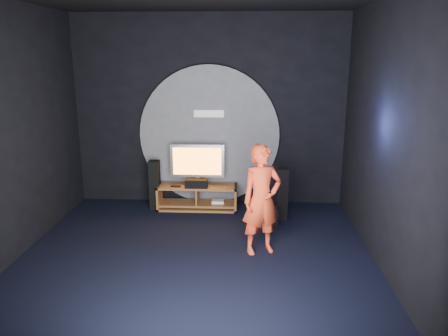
{
  "coord_description": "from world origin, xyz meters",
  "views": [
    {
      "loc": [
        0.7,
        -5.54,
        2.79
      ],
      "look_at": [
        0.35,
        1.05,
        1.05
      ],
      "focal_mm": 35.0,
      "sensor_mm": 36.0,
      "label": 1
    }
  ],
  "objects_px": {
    "subwoofer": "(270,215)",
    "tower_speaker_left": "(155,185)",
    "media_console": "(198,199)",
    "tv": "(197,163)",
    "player": "(262,200)",
    "tower_speaker_right": "(282,194)"
  },
  "relations": [
    {
      "from": "media_console",
      "to": "subwoofer",
      "type": "xyz_separation_m",
      "value": [
        1.3,
        -0.65,
        -0.05
      ]
    },
    {
      "from": "media_console",
      "to": "tower_speaker_left",
      "type": "relative_size",
      "value": 1.6
    },
    {
      "from": "tower_speaker_right",
      "to": "subwoofer",
      "type": "xyz_separation_m",
      "value": [
        -0.21,
        -0.23,
        -0.31
      ]
    },
    {
      "from": "tower_speaker_left",
      "to": "player",
      "type": "relative_size",
      "value": 0.57
    },
    {
      "from": "tv",
      "to": "tower_speaker_left",
      "type": "relative_size",
      "value": 1.08
    },
    {
      "from": "subwoofer",
      "to": "player",
      "type": "relative_size",
      "value": 0.18
    },
    {
      "from": "tv",
      "to": "player",
      "type": "relative_size",
      "value": 0.62
    },
    {
      "from": "tv",
      "to": "tower_speaker_right",
      "type": "relative_size",
      "value": 1.08
    },
    {
      "from": "subwoofer",
      "to": "tower_speaker_left",
      "type": "bearing_deg",
      "value": 163.26
    },
    {
      "from": "media_console",
      "to": "tv",
      "type": "xyz_separation_m",
      "value": [
        -0.01,
        0.07,
        0.66
      ]
    },
    {
      "from": "media_console",
      "to": "tower_speaker_left",
      "type": "distance_m",
      "value": 0.83
    },
    {
      "from": "tower_speaker_left",
      "to": "tower_speaker_right",
      "type": "xyz_separation_m",
      "value": [
        2.3,
        -0.4,
        0.0
      ]
    },
    {
      "from": "subwoofer",
      "to": "media_console",
      "type": "bearing_deg",
      "value": 153.49
    },
    {
      "from": "media_console",
      "to": "tv",
      "type": "bearing_deg",
      "value": 95.84
    },
    {
      "from": "tower_speaker_left",
      "to": "subwoofer",
      "type": "xyz_separation_m",
      "value": [
        2.08,
        -0.63,
        -0.31
      ]
    },
    {
      "from": "media_console",
      "to": "player",
      "type": "height_order",
      "value": "player"
    },
    {
      "from": "tv",
      "to": "subwoofer",
      "type": "relative_size",
      "value": 3.38
    },
    {
      "from": "media_console",
      "to": "subwoofer",
      "type": "bearing_deg",
      "value": -26.51
    },
    {
      "from": "tower_speaker_left",
      "to": "tower_speaker_right",
      "type": "height_order",
      "value": "same"
    },
    {
      "from": "tv",
      "to": "player",
      "type": "distance_m",
      "value": 2.13
    },
    {
      "from": "tv",
      "to": "tower_speaker_right",
      "type": "distance_m",
      "value": 1.64
    },
    {
      "from": "tv",
      "to": "tower_speaker_right",
      "type": "xyz_separation_m",
      "value": [
        1.52,
        -0.49,
        -0.41
      ]
    }
  ]
}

